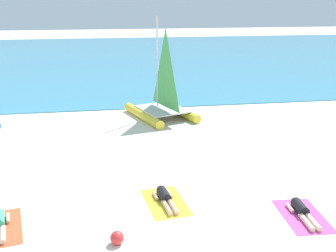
{
  "coord_description": "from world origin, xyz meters",
  "views": [
    {
      "loc": [
        -2.36,
        -8.46,
        5.74
      ],
      "look_at": [
        0.0,
        5.73,
        1.2
      ],
      "focal_mm": 43.79,
      "sensor_mm": 36.0,
      "label": 1
    }
  ],
  "objects_px": {
    "sunbather_right": "(302,211)",
    "towel_right": "(302,216)",
    "sailboat_yellow": "(162,103)",
    "beach_ball": "(117,238)",
    "towel_middle": "(166,202)",
    "sunbather_middle": "(165,197)"
  },
  "relations": [
    {
      "from": "sunbather_right",
      "to": "towel_right",
      "type": "bearing_deg",
      "value": -90.0
    },
    {
      "from": "sailboat_yellow",
      "to": "beach_ball",
      "type": "xyz_separation_m",
      "value": [
        -2.72,
        -10.66,
        -0.56
      ]
    },
    {
      "from": "towel_right",
      "to": "beach_ball",
      "type": "distance_m",
      "value": 5.11
    },
    {
      "from": "towel_middle",
      "to": "beach_ball",
      "type": "relative_size",
      "value": 5.58
    },
    {
      "from": "beach_ball",
      "to": "sailboat_yellow",
      "type": "bearing_deg",
      "value": 75.71
    },
    {
      "from": "sunbather_middle",
      "to": "sunbather_right",
      "type": "relative_size",
      "value": 1.0
    },
    {
      "from": "sailboat_yellow",
      "to": "towel_middle",
      "type": "xyz_separation_m",
      "value": [
        -1.22,
        -8.78,
        -0.72
      ]
    },
    {
      "from": "towel_right",
      "to": "sunbather_middle",
      "type": "bearing_deg",
      "value": 158.03
    },
    {
      "from": "beach_ball",
      "to": "towel_right",
      "type": "bearing_deg",
      "value": 5.66
    },
    {
      "from": "beach_ball",
      "to": "towel_middle",
      "type": "bearing_deg",
      "value": 51.61
    },
    {
      "from": "sunbather_middle",
      "to": "beach_ball",
      "type": "bearing_deg",
      "value": -133.91
    },
    {
      "from": "towel_right",
      "to": "sunbather_right",
      "type": "xyz_separation_m",
      "value": [
        0.0,
        0.07,
        0.13
      ]
    },
    {
      "from": "towel_right",
      "to": "beach_ball",
      "type": "height_order",
      "value": "beach_ball"
    },
    {
      "from": "towel_middle",
      "to": "beach_ball",
      "type": "height_order",
      "value": "beach_ball"
    },
    {
      "from": "towel_middle",
      "to": "sunbather_middle",
      "type": "bearing_deg",
      "value": 96.62
    },
    {
      "from": "sailboat_yellow",
      "to": "beach_ball",
      "type": "distance_m",
      "value": 11.02
    },
    {
      "from": "sunbather_middle",
      "to": "towel_right",
      "type": "relative_size",
      "value": 0.83
    },
    {
      "from": "towel_middle",
      "to": "sunbather_middle",
      "type": "distance_m",
      "value": 0.14
    },
    {
      "from": "sailboat_yellow",
      "to": "towel_middle",
      "type": "distance_m",
      "value": 8.89
    },
    {
      "from": "sunbather_middle",
      "to": "sunbather_right",
      "type": "xyz_separation_m",
      "value": [
        3.6,
        -1.38,
        0.0
      ]
    },
    {
      "from": "sunbather_right",
      "to": "beach_ball",
      "type": "bearing_deg",
      "value": -170.22
    },
    {
      "from": "towel_middle",
      "to": "towel_right",
      "type": "xyz_separation_m",
      "value": [
        3.58,
        -1.38,
        0.0
      ]
    }
  ]
}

